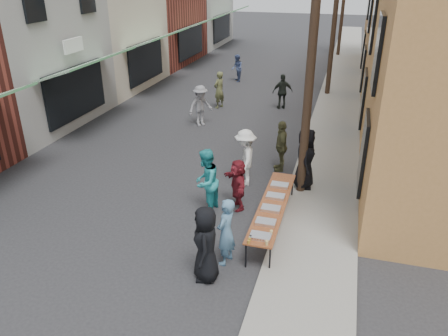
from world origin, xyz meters
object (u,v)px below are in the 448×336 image
Objects in this scene: guest_front_a at (206,244)px; server at (305,159)px; utility_pole_near at (312,49)px; utility_pole_mid at (336,10)px; guest_front_c at (206,182)px; serving_table at (273,206)px; catering_tray_sausage at (260,236)px.

guest_front_a is 5.31m from server.
utility_pole_near and utility_pole_mid have the same top height.
utility_pole_near reaches higher than guest_front_c.
utility_pole_near is 4.75m from guest_front_c.
guest_front_c is at bearing -142.32° from utility_pole_near.
utility_pole_near is at bearing 77.80° from serving_table.
guest_front_c is at bearing -100.25° from utility_pole_mid.
server reaches higher than guest_front_c.
utility_pole_near reaches higher than guest_front_a.
serving_table is 1.65m from catering_tray_sausage.
utility_pole_near is 18.00× the size of catering_tray_sausage.
guest_front_c is at bearing 135.13° from catering_tray_sausage.
utility_pole_near reaches higher than server.
utility_pole_mid reaches higher than catering_tray_sausage.
utility_pole_near is 4.59× the size of guest_front_c.
utility_pole_mid is 2.25× the size of serving_table.
serving_table is at bearing 141.75° from guest_front_a.
utility_pole_mid is at bearing 88.21° from catering_tray_sausage.
catering_tray_sausage is (-0.50, -3.96, -3.71)m from utility_pole_near.
guest_front_c is (-2.02, 0.36, 0.27)m from serving_table.
utility_pole_mid is (0.00, 12.00, 0.00)m from utility_pole_near.
guest_front_c is (-2.52, -1.95, -3.52)m from utility_pole_near.
utility_pole_mid is 14.61m from guest_front_c.
guest_front_a is at bearing -141.92° from catering_tray_sausage.
guest_front_a is at bearing -108.20° from utility_pole_near.
serving_table is 8.00× the size of catering_tray_sausage.
guest_front_a is at bearing -113.41° from serving_table.
serving_table is (-0.50, -14.31, -3.79)m from utility_pole_mid.
guest_front_a is (-1.58, -4.81, -3.57)m from utility_pole_near.
server is at bearing 77.85° from serving_table.
guest_front_c reaches higher than catering_tray_sausage.
utility_pole_mid reaches higher than serving_table.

